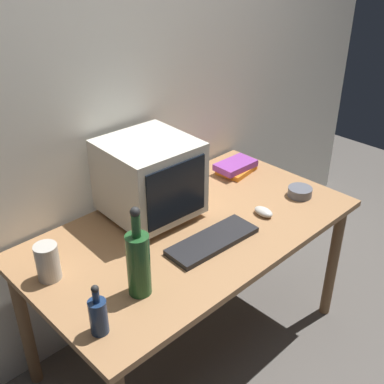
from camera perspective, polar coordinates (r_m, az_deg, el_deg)
ground_plane at (r=2.64m, az=0.00°, el=-17.35°), size 6.00×6.00×0.00m
back_wall at (r=2.28m, az=-8.62°, el=11.85°), size 4.00×0.08×2.50m
desk at (r=2.22m, az=0.00°, el=-5.92°), size 1.51×0.84×0.73m
crt_monitor at (r=2.17m, az=-5.07°, el=1.63°), size 0.40×0.40×0.37m
keyboard at (r=2.06m, az=2.46°, el=-5.79°), size 0.43×0.17×0.02m
computer_mouse at (r=2.27m, az=8.47°, el=-2.33°), size 0.07×0.10×0.04m
bottle_tall at (r=1.75m, az=-6.37°, el=-8.23°), size 0.09×0.09×0.37m
bottle_short at (r=1.66m, az=-11.05°, el=-14.10°), size 0.06×0.06×0.20m
book_stack at (r=2.63m, az=5.22°, el=2.96°), size 0.23×0.18×0.06m
cd_spindle at (r=2.45m, az=12.66°, el=0.02°), size 0.12×0.12×0.04m
metal_canister at (r=1.92m, az=-16.73°, el=-7.94°), size 0.09×0.09×0.15m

